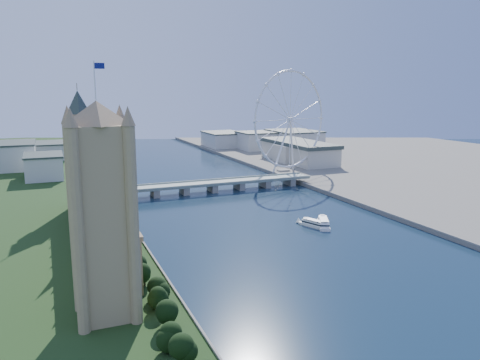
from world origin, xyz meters
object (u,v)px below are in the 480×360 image
tour_boat_near (313,227)px  tour_boat_far (323,226)px  victoria_tower (102,205)px  london_eye (290,120)px

tour_boat_near → tour_boat_far: bearing=-38.7°
tour_boat_far → victoria_tower: bearing=-125.1°
london_eye → tour_boat_near: 234.32m
london_eye → tour_boat_far: bearing=-111.7°
tour_boat_near → victoria_tower: bearing=-171.2°
london_eye → tour_boat_far: london_eye is taller
tour_boat_near → london_eye: bearing=45.2°
tour_boat_near → tour_boat_far: tour_boat_far is taller
tour_boat_far → tour_boat_near: bearing=-170.9°
london_eye → tour_boat_far: (-82.64, -207.85, -67.52)m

